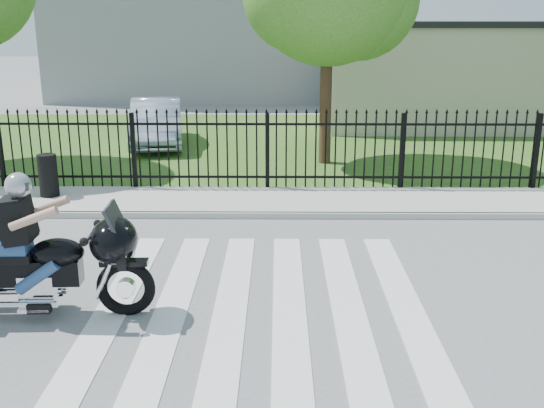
{
  "coord_description": "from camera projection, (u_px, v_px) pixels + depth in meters",
  "views": [
    {
      "loc": [
        0.24,
        -7.97,
        3.79
      ],
      "look_at": [
        0.15,
        1.58,
        1.0
      ],
      "focal_mm": 42.0,
      "sensor_mm": 36.0,
      "label": 1
    }
  ],
  "objects": [
    {
      "name": "ground",
      "position": [
        260.0,
        306.0,
        8.71
      ],
      "size": [
        120.0,
        120.0,
        0.0
      ],
      "primitive_type": "plane",
      "color": "slate",
      "rests_on": "ground"
    },
    {
      "name": "crosswalk",
      "position": [
        260.0,
        306.0,
        8.71
      ],
      "size": [
        5.0,
        5.5,
        0.01
      ],
      "primitive_type": null,
      "color": "silver",
      "rests_on": "ground"
    },
    {
      "name": "sidewalk",
      "position": [
        267.0,
        201.0,
        13.5
      ],
      "size": [
        40.0,
        2.0,
        0.12
      ],
      "primitive_type": "cube",
      "color": "#ADAAA3",
      "rests_on": "ground"
    },
    {
      "name": "curb",
      "position": [
        266.0,
        215.0,
        12.54
      ],
      "size": [
        40.0,
        0.12,
        0.12
      ],
      "primitive_type": "cube",
      "color": "#ADAAA3",
      "rests_on": "ground"
    },
    {
      "name": "grass_strip",
      "position": [
        271.0,
        142.0,
        20.23
      ],
      "size": [
        40.0,
        12.0,
        0.02
      ],
      "primitive_type": "cube",
      "color": "#2F551D",
      "rests_on": "ground"
    },
    {
      "name": "iron_fence",
      "position": [
        267.0,
        153.0,
        14.22
      ],
      "size": [
        26.0,
        0.04,
        1.8
      ],
      "color": "black",
      "rests_on": "ground"
    },
    {
      "name": "building_low",
      "position": [
        461.0,
        76.0,
        23.51
      ],
      "size": [
        10.0,
        6.0,
        3.5
      ],
      "primitive_type": "cube",
      "color": "#BBB19B",
      "rests_on": "ground"
    },
    {
      "name": "building_low_roof",
      "position": [
        465.0,
        24.0,
        23.0
      ],
      "size": [
        10.2,
        6.2,
        0.2
      ],
      "primitive_type": "cube",
      "color": "black",
      "rests_on": "building_low"
    },
    {
      "name": "motorcycle_rider",
      "position": [
        31.0,
        258.0,
        8.23
      ],
      "size": [
        3.01,
        0.95,
        1.99
      ],
      "rotation": [
        0.0,
        0.0,
        0.04
      ],
      "color": "black",
      "rests_on": "ground"
    },
    {
      "name": "parked_car",
      "position": [
        156.0,
        122.0,
        19.54
      ],
      "size": [
        2.17,
        4.47,
        1.41
      ],
      "primitive_type": "imported",
      "rotation": [
        0.0,
        0.0,
        0.16
      ],
      "color": "#9DABC5",
      "rests_on": "grass_strip"
    },
    {
      "name": "litter_bin",
      "position": [
        48.0,
        175.0,
        13.58
      ],
      "size": [
        0.44,
        0.44,
        0.91
      ],
      "primitive_type": "cylinder",
      "rotation": [
        0.0,
        0.0,
        0.1
      ],
      "color": "black",
      "rests_on": "sidewalk"
    }
  ]
}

